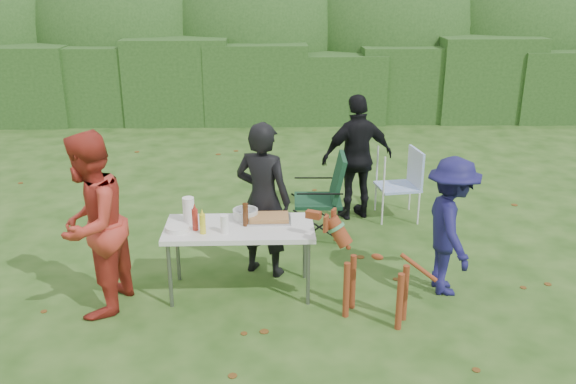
{
  "coord_description": "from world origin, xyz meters",
  "views": [
    {
      "loc": [
        0.25,
        -5.52,
        3.15
      ],
      "look_at": [
        0.45,
        0.41,
        1.0
      ],
      "focal_mm": 38.0,
      "sensor_mm": 36.0,
      "label": 1
    }
  ],
  "objects_px": {
    "lawn_chair": "(398,184)",
    "beer_bottle": "(245,215)",
    "folding_table": "(239,231)",
    "mustard_bottle": "(203,224)",
    "dog": "(376,272)",
    "ketchup_bottle": "(195,220)",
    "person_red_jacket": "(91,225)",
    "child": "(450,227)",
    "camping_chair": "(318,196)",
    "paper_towel_roll": "(189,210)",
    "person_black_puffy": "(357,157)",
    "person_cook": "(263,200)"
  },
  "relations": [
    {
      "from": "camping_chair",
      "to": "ketchup_bottle",
      "type": "xyz_separation_m",
      "value": [
        -1.34,
        -1.5,
        0.32
      ]
    },
    {
      "from": "paper_towel_roll",
      "to": "person_red_jacket",
      "type": "bearing_deg",
      "value": -152.69
    },
    {
      "from": "person_red_jacket",
      "to": "ketchup_bottle",
      "type": "distance_m",
      "value": 0.98
    },
    {
      "from": "beer_bottle",
      "to": "paper_towel_roll",
      "type": "distance_m",
      "value": 0.6
    },
    {
      "from": "camping_chair",
      "to": "dog",
      "type": "bearing_deg",
      "value": 103.43
    },
    {
      "from": "folding_table",
      "to": "mustard_bottle",
      "type": "distance_m",
      "value": 0.41
    },
    {
      "from": "person_cook",
      "to": "lawn_chair",
      "type": "height_order",
      "value": "person_cook"
    },
    {
      "from": "person_red_jacket",
      "to": "child",
      "type": "distance_m",
      "value": 3.53
    },
    {
      "from": "person_black_puffy",
      "to": "person_cook",
      "type": "bearing_deg",
      "value": 36.73
    },
    {
      "from": "mustard_bottle",
      "to": "person_red_jacket",
      "type": "bearing_deg",
      "value": -172.29
    },
    {
      "from": "dog",
      "to": "camping_chair",
      "type": "bearing_deg",
      "value": -51.79
    },
    {
      "from": "person_cook",
      "to": "mustard_bottle",
      "type": "xyz_separation_m",
      "value": [
        -0.59,
        -0.61,
        -0.01
      ]
    },
    {
      "from": "person_black_puffy",
      "to": "ketchup_bottle",
      "type": "xyz_separation_m",
      "value": [
        -1.91,
        -2.11,
        0.01
      ]
    },
    {
      "from": "child",
      "to": "mustard_bottle",
      "type": "bearing_deg",
      "value": 92.95
    },
    {
      "from": "camping_chair",
      "to": "mustard_bottle",
      "type": "xyz_separation_m",
      "value": [
        -1.26,
        -1.58,
        0.31
      ]
    },
    {
      "from": "person_cook",
      "to": "mustard_bottle",
      "type": "height_order",
      "value": "person_cook"
    },
    {
      "from": "person_black_puffy",
      "to": "paper_towel_roll",
      "type": "height_order",
      "value": "person_black_puffy"
    },
    {
      "from": "person_cook",
      "to": "beer_bottle",
      "type": "bearing_deg",
      "value": 92.76
    },
    {
      "from": "folding_table",
      "to": "person_black_puffy",
      "type": "xyz_separation_m",
      "value": [
        1.48,
        2.03,
        0.15
      ]
    },
    {
      "from": "beer_bottle",
      "to": "person_cook",
      "type": "bearing_deg",
      "value": 67.85
    },
    {
      "from": "lawn_chair",
      "to": "person_black_puffy",
      "type": "bearing_deg",
      "value": -12.56
    },
    {
      "from": "person_black_puffy",
      "to": "camping_chair",
      "type": "bearing_deg",
      "value": 31.77
    },
    {
      "from": "person_red_jacket",
      "to": "paper_towel_roll",
      "type": "distance_m",
      "value": 0.97
    },
    {
      "from": "ketchup_bottle",
      "to": "beer_bottle",
      "type": "distance_m",
      "value": 0.5
    },
    {
      "from": "person_black_puffy",
      "to": "beer_bottle",
      "type": "height_order",
      "value": "person_black_puffy"
    },
    {
      "from": "person_red_jacket",
      "to": "child",
      "type": "relative_size",
      "value": 1.25
    },
    {
      "from": "camping_chair",
      "to": "person_cook",
      "type": "bearing_deg",
      "value": 57.64
    },
    {
      "from": "camping_chair",
      "to": "mustard_bottle",
      "type": "relative_size",
      "value": 5.33
    },
    {
      "from": "child",
      "to": "paper_towel_roll",
      "type": "relative_size",
      "value": 5.56
    },
    {
      "from": "lawn_chair",
      "to": "beer_bottle",
      "type": "relative_size",
      "value": 3.98
    },
    {
      "from": "person_black_puffy",
      "to": "paper_towel_roll",
      "type": "distance_m",
      "value": 2.75
    },
    {
      "from": "person_black_puffy",
      "to": "dog",
      "type": "relative_size",
      "value": 1.61
    },
    {
      "from": "person_black_puffy",
      "to": "paper_towel_roll",
      "type": "bearing_deg",
      "value": 28.14
    },
    {
      "from": "person_black_puffy",
      "to": "ketchup_bottle",
      "type": "distance_m",
      "value": 2.84
    },
    {
      "from": "person_cook",
      "to": "child",
      "type": "relative_size",
      "value": 1.18
    },
    {
      "from": "folding_table",
      "to": "child",
      "type": "height_order",
      "value": "child"
    },
    {
      "from": "dog",
      "to": "lawn_chair",
      "type": "height_order",
      "value": "dog"
    },
    {
      "from": "person_cook",
      "to": "person_red_jacket",
      "type": "bearing_deg",
      "value": 49.73
    },
    {
      "from": "dog",
      "to": "mustard_bottle",
      "type": "bearing_deg",
      "value": 13.45
    },
    {
      "from": "mustard_bottle",
      "to": "ketchup_bottle",
      "type": "distance_m",
      "value": 0.12
    },
    {
      "from": "folding_table",
      "to": "paper_towel_roll",
      "type": "distance_m",
      "value": 0.57
    },
    {
      "from": "lawn_chair",
      "to": "beer_bottle",
      "type": "xyz_separation_m",
      "value": [
        -1.96,
        -1.98,
        0.38
      ]
    },
    {
      "from": "child",
      "to": "dog",
      "type": "distance_m",
      "value": 1.01
    },
    {
      "from": "person_black_puffy",
      "to": "paper_towel_roll",
      "type": "xyz_separation_m",
      "value": [
        -1.99,
        -1.89,
        0.03
      ]
    },
    {
      "from": "paper_towel_roll",
      "to": "dog",
      "type": "bearing_deg",
      "value": -21.0
    },
    {
      "from": "ketchup_bottle",
      "to": "child",
      "type": "bearing_deg",
      "value": 0.84
    },
    {
      "from": "person_cook",
      "to": "paper_towel_roll",
      "type": "relative_size",
      "value": 6.57
    },
    {
      "from": "person_red_jacket",
      "to": "ketchup_bottle",
      "type": "height_order",
      "value": "person_red_jacket"
    },
    {
      "from": "child",
      "to": "camping_chair",
      "type": "xyz_separation_m",
      "value": [
        -1.23,
        1.46,
        -0.19
      ]
    },
    {
      "from": "camping_chair",
      "to": "person_black_puffy",
      "type": "bearing_deg",
      "value": -130.8
    }
  ]
}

